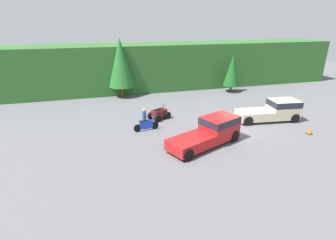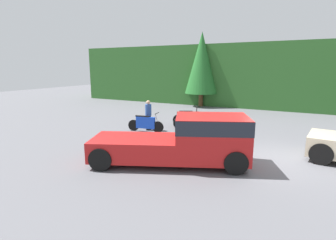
{
  "view_description": "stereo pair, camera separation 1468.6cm",
  "coord_description": "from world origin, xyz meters",
  "px_view_note": "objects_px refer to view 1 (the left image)",
  "views": [
    {
      "loc": [
        -10.95,
        -18.24,
        8.72
      ],
      "look_at": [
        -5.47,
        1.18,
        0.95
      ],
      "focal_mm": 28.0,
      "sensor_mm": 36.0,
      "label": 1
    },
    {
      "loc": [
        0.72,
        -10.87,
        3.7
      ],
      "look_at": [
        -5.47,
        1.18,
        0.95
      ],
      "focal_mm": 28.0,
      "sensor_mm": 36.0,
      "label": 2
    }
  ],
  "objects_px": {
    "pickup_truck_red": "(211,131)",
    "traffic_cone": "(310,131)",
    "pickup_truck_second": "(274,110)",
    "rider_person": "(144,118)",
    "quad_atv": "(159,114)",
    "dirt_bike": "(146,125)"
  },
  "relations": [
    {
      "from": "traffic_cone",
      "to": "pickup_truck_second",
      "type": "bearing_deg",
      "value": 103.91
    },
    {
      "from": "pickup_truck_second",
      "to": "traffic_cone",
      "type": "bearing_deg",
      "value": -69.2
    },
    {
      "from": "pickup_truck_second",
      "to": "traffic_cone",
      "type": "distance_m",
      "value": 3.69
    },
    {
      "from": "traffic_cone",
      "to": "quad_atv",
      "type": "bearing_deg",
      "value": 148.66
    },
    {
      "from": "rider_person",
      "to": "traffic_cone",
      "type": "bearing_deg",
      "value": -14.67
    },
    {
      "from": "pickup_truck_red",
      "to": "quad_atv",
      "type": "distance_m",
      "value": 6.52
    },
    {
      "from": "traffic_cone",
      "to": "rider_person",
      "type": "bearing_deg",
      "value": 159.44
    },
    {
      "from": "dirt_bike",
      "to": "rider_person",
      "type": "distance_m",
      "value": 0.67
    },
    {
      "from": "quad_atv",
      "to": "traffic_cone",
      "type": "xyz_separation_m",
      "value": [
        10.93,
        -6.66,
        -0.25
      ]
    },
    {
      "from": "dirt_bike",
      "to": "quad_atv",
      "type": "relative_size",
      "value": 0.96
    },
    {
      "from": "quad_atv",
      "to": "rider_person",
      "type": "relative_size",
      "value": 1.26
    },
    {
      "from": "rider_person",
      "to": "traffic_cone",
      "type": "distance_m",
      "value": 13.58
    },
    {
      "from": "pickup_truck_red",
      "to": "quad_atv",
      "type": "bearing_deg",
      "value": 89.47
    },
    {
      "from": "pickup_truck_second",
      "to": "dirt_bike",
      "type": "relative_size",
      "value": 2.66
    },
    {
      "from": "pickup_truck_red",
      "to": "rider_person",
      "type": "xyz_separation_m",
      "value": [
        -4.24,
        4.11,
        -0.03
      ]
    },
    {
      "from": "pickup_truck_second",
      "to": "dirt_bike",
      "type": "distance_m",
      "value": 11.79
    },
    {
      "from": "quad_atv",
      "to": "dirt_bike",
      "type": "bearing_deg",
      "value": -153.44
    },
    {
      "from": "pickup_truck_second",
      "to": "quad_atv",
      "type": "height_order",
      "value": "pickup_truck_second"
    },
    {
      "from": "dirt_bike",
      "to": "pickup_truck_second",
      "type": "bearing_deg",
      "value": -13.2
    },
    {
      "from": "pickup_truck_red",
      "to": "traffic_cone",
      "type": "relative_size",
      "value": 11.3
    },
    {
      "from": "pickup_truck_red",
      "to": "traffic_cone",
      "type": "xyz_separation_m",
      "value": [
        8.46,
        -0.65,
        -0.75
      ]
    },
    {
      "from": "rider_person",
      "to": "pickup_truck_second",
      "type": "bearing_deg",
      "value": -0.16
    }
  ]
}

